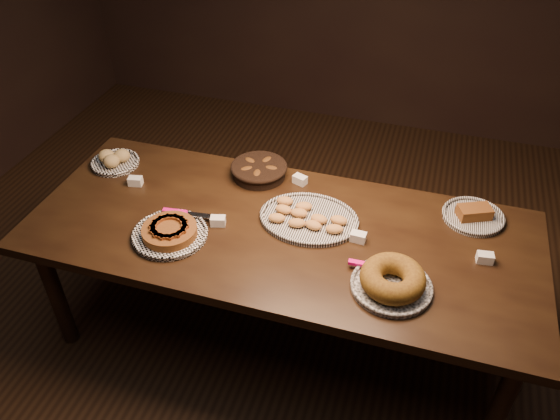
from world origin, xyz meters
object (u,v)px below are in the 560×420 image
(madeleine_platter, at_px, (308,218))
(bundt_cake_plate, at_px, (392,281))
(apple_tart_plate, at_px, (170,232))
(buffet_table, at_px, (280,240))

(madeleine_platter, relative_size, bundt_cake_plate, 1.29)
(apple_tart_plate, relative_size, madeleine_platter, 0.75)
(madeleine_platter, bearing_deg, apple_tart_plate, -147.28)
(buffet_table, xyz_separation_m, apple_tart_plate, (-0.47, -0.20, 0.10))
(apple_tart_plate, height_order, bundt_cake_plate, bundt_cake_plate)
(bundt_cake_plate, bearing_deg, madeleine_platter, 151.08)
(buffet_table, height_order, apple_tart_plate, apple_tart_plate)
(buffet_table, height_order, bundt_cake_plate, bundt_cake_plate)
(apple_tart_plate, height_order, madeleine_platter, apple_tart_plate)
(buffet_table, distance_m, apple_tart_plate, 0.52)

